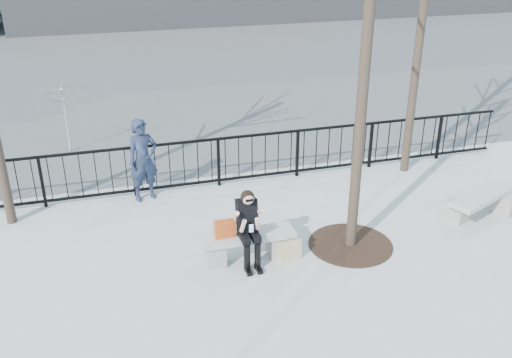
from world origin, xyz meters
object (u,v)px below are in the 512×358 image
object	(u,v)px
bench_main	(247,243)
standing_man	(143,160)
seated_woman	(249,229)
bench_second	(482,203)

from	to	relation	value
bench_main	standing_man	size ratio (longest dim) A/B	0.95
bench_main	seated_woman	world-z (taller)	seated_woman
bench_main	bench_second	world-z (taller)	bench_second
seated_woman	bench_second	bearing A→B (deg)	3.99
seated_woman	standing_man	world-z (taller)	standing_man
bench_second	seated_woman	distance (m)	4.81
bench_main	seated_woman	bearing A→B (deg)	-90.00
bench_second	standing_man	xyz separation A→B (m)	(-6.19, 2.63, 0.56)
bench_main	standing_man	world-z (taller)	standing_man
standing_man	bench_main	bearing A→B (deg)	-80.79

